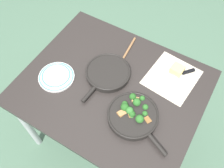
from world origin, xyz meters
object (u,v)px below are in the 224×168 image
(grater_knife, at_px, (181,74))
(dinner_plate_stack, at_px, (56,76))
(wooden_spoon, at_px, (122,60))
(skillet_broccoli, at_px, (133,115))
(cheese_block, at_px, (177,70))
(skillet_eggs, at_px, (108,73))

(grater_knife, height_order, dinner_plate_stack, dinner_plate_stack)
(wooden_spoon, xyz_separation_m, grater_knife, (0.38, 0.09, 0.00))
(skillet_broccoli, xyz_separation_m, cheese_block, (0.09, 0.42, -0.00))
(skillet_broccoli, height_order, cheese_block, skillet_broccoli)
(grater_knife, bearing_deg, cheese_block, -57.07)
(dinner_plate_stack, bearing_deg, skillet_broccoli, 0.61)
(wooden_spoon, relative_size, grater_knife, 1.61)
(skillet_broccoli, height_order, grater_knife, skillet_broccoli)
(skillet_broccoli, bearing_deg, cheese_block, 101.61)
(skillet_broccoli, distance_m, cheese_block, 0.43)
(cheese_block, bearing_deg, grater_knife, -7.46)
(skillet_eggs, distance_m, dinner_plate_stack, 0.32)
(skillet_eggs, bearing_deg, cheese_block, 128.12)
(cheese_block, bearing_deg, skillet_eggs, -146.46)
(skillet_eggs, bearing_deg, dinner_plate_stack, -51.06)
(skillet_eggs, height_order, grater_knife, skillet_eggs)
(wooden_spoon, xyz_separation_m, cheese_block, (0.34, 0.10, 0.02))
(skillet_broccoli, height_order, wooden_spoon, skillet_broccoli)
(skillet_eggs, xyz_separation_m, cheese_block, (0.36, 0.24, 0.00))
(dinner_plate_stack, bearing_deg, grater_knife, 32.27)
(skillet_eggs, xyz_separation_m, dinner_plate_stack, (-0.27, -0.18, -0.01))
(skillet_broccoli, relative_size, skillet_eggs, 1.01)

